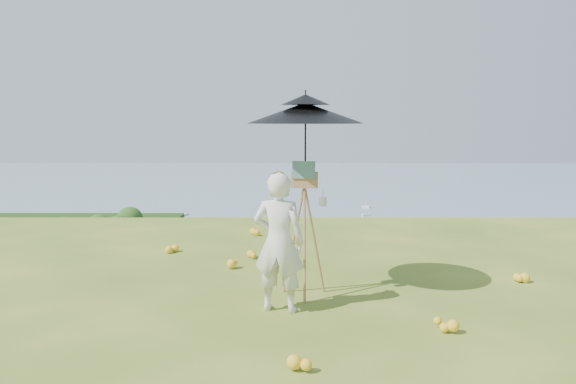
# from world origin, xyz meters

# --- Properties ---
(ground) EXTENTS (14.00, 14.00, 0.00)m
(ground) POSITION_xyz_m (0.00, 0.00, 0.00)
(ground) COLOR #49681D
(ground) RESTS_ON ground
(shoreline_tier) EXTENTS (170.00, 28.00, 8.00)m
(shoreline_tier) POSITION_xyz_m (0.00, 75.00, -36.00)
(shoreline_tier) COLOR gray
(shoreline_tier) RESTS_ON bay_water
(bay_water) EXTENTS (700.00, 700.00, 0.00)m
(bay_water) POSITION_xyz_m (0.00, 240.00, -34.00)
(bay_water) COLOR #7090A0
(bay_water) RESTS_ON ground
(peninsula) EXTENTS (90.00, 60.00, 12.00)m
(peninsula) POSITION_xyz_m (-75.00, 155.00, -29.00)
(peninsula) COLOR black
(peninsula) RESTS_ON bay_water
(slope_trees) EXTENTS (110.00, 50.00, 6.00)m
(slope_trees) POSITION_xyz_m (0.00, 35.00, -15.00)
(slope_trees) COLOR #275118
(slope_trees) RESTS_ON forest_slope
(harbor_town) EXTENTS (110.00, 22.00, 5.00)m
(harbor_town) POSITION_xyz_m (0.00, 75.00, -29.50)
(harbor_town) COLOR silver
(harbor_town) RESTS_ON shoreline_tier
(moored_boats) EXTENTS (140.00, 140.00, 0.70)m
(moored_boats) POSITION_xyz_m (-12.50, 161.00, -33.65)
(moored_boats) COLOR silver
(moored_boats) RESTS_ON bay_water
(wildflowers) EXTENTS (10.00, 10.50, 0.12)m
(wildflowers) POSITION_xyz_m (0.00, 0.25, 0.06)
(wildflowers) COLOR yellow
(wildflowers) RESTS_ON ground
(painter) EXTENTS (0.63, 0.48, 1.55)m
(painter) POSITION_xyz_m (0.39, 1.08, 0.77)
(painter) COLOR silver
(painter) RESTS_ON ground
(field_easel) EXTENTS (0.71, 0.71, 1.63)m
(field_easel) POSITION_xyz_m (0.68, 1.61, 0.81)
(field_easel) COLOR #A37344
(field_easel) RESTS_ON ground
(sun_umbrella) EXTENTS (1.74, 1.74, 1.11)m
(sun_umbrella) POSITION_xyz_m (0.69, 1.64, 1.89)
(sun_umbrella) COLOR black
(sun_umbrella) RESTS_ON field_easel
(painter_cap) EXTENTS (0.23, 0.25, 0.10)m
(painter_cap) POSITION_xyz_m (0.39, 1.08, 1.50)
(painter_cap) COLOR #D67775
(painter_cap) RESTS_ON painter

